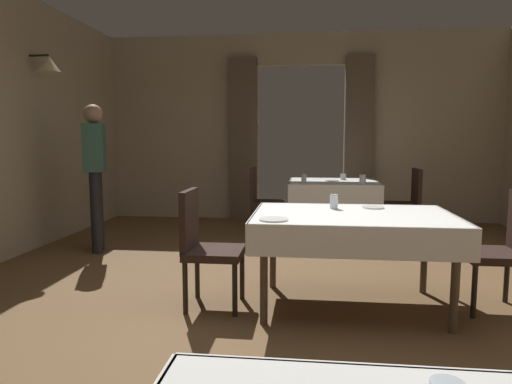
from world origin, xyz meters
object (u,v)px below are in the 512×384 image
(chair_mid_right, at_px, (505,245))
(chair_mid_left, at_px, (204,242))
(plate_mid_a, at_px, (373,207))
(person_waiter_by_doorway, at_px, (95,165))
(glass_far_b, at_px, (304,178))
(dining_table_mid, at_px, (353,223))
(plate_mid_c, at_px, (273,219))
(glass_far_a, at_px, (343,177))
(plate_far_d, at_px, (332,181))
(chair_far_right, at_px, (407,199))
(glass_far_c, at_px, (363,179))
(chair_far_left, at_px, (262,197))
(glass_mid_b, at_px, (334,201))
(dining_table_far, at_px, (333,188))

(chair_mid_right, relative_size, chair_mid_left, 1.00)
(plate_mid_a, relative_size, person_waiter_by_doorway, 0.10)
(chair_mid_left, relative_size, plate_mid_a, 5.16)
(glass_far_b, bearing_deg, dining_table_mid, -81.25)
(plate_mid_c, relative_size, glass_far_a, 2.57)
(glass_far_a, distance_m, glass_far_b, 0.67)
(plate_mid_a, xyz_separation_m, plate_far_d, (-0.22, 2.48, 0.00))
(glass_far_a, bearing_deg, chair_far_right, -18.53)
(glass_far_a, relative_size, glass_far_c, 0.70)
(chair_far_left, relative_size, glass_far_b, 9.00)
(chair_mid_left, relative_size, plate_far_d, 4.84)
(chair_mid_left, relative_size, chair_far_right, 1.00)
(dining_table_mid, relative_size, glass_mid_b, 12.85)
(chair_far_right, bearing_deg, chair_mid_left, -126.70)
(dining_table_far, xyz_separation_m, person_waiter_by_doorway, (-2.81, -1.28, 0.37))
(chair_mid_right, bearing_deg, glass_far_b, 121.11)
(dining_table_mid, distance_m, glass_far_c, 2.48)
(glass_far_b, distance_m, glass_far_c, 0.78)
(plate_far_d, bearing_deg, glass_mid_b, -92.45)
(glass_far_c, bearing_deg, dining_table_mid, -98.11)
(chair_far_left, xyz_separation_m, glass_far_a, (1.13, 0.31, 0.28))
(chair_mid_right, distance_m, plate_far_d, 2.99)
(glass_mid_b, distance_m, plate_mid_c, 0.76)
(glass_far_c, height_order, plate_far_d, glass_far_c)
(chair_far_left, bearing_deg, chair_far_right, 0.72)
(plate_far_d, bearing_deg, dining_table_mid, -89.50)
(chair_far_left, distance_m, glass_far_a, 1.21)
(glass_far_a, bearing_deg, plate_mid_a, -88.88)
(glass_mid_b, relative_size, glass_far_a, 1.46)
(dining_table_far, distance_m, glass_far_a, 0.32)
(chair_far_left, relative_size, glass_mid_b, 7.75)
(chair_far_right, distance_m, glass_far_b, 1.42)
(chair_mid_right, xyz_separation_m, chair_far_right, (-0.18, 2.70, 0.00))
(chair_mid_left, bearing_deg, glass_far_a, 67.59)
(chair_far_left, relative_size, glass_far_c, 7.85)
(chair_far_right, bearing_deg, dining_table_far, 178.16)
(chair_mid_left, xyz_separation_m, glass_mid_b, (1.02, 0.34, 0.29))
(chair_far_left, bearing_deg, plate_mid_c, -82.63)
(plate_mid_c, bearing_deg, person_waiter_by_doorway, 139.80)
(plate_mid_c, bearing_deg, chair_far_left, 97.37)
(chair_far_right, height_order, plate_far_d, chair_far_right)
(chair_far_left, height_order, glass_mid_b, chair_far_left)
(plate_mid_c, height_order, glass_far_c, glass_far_c)
(chair_far_right, distance_m, chair_far_left, 1.97)
(glass_mid_b, xyz_separation_m, plate_mid_c, (-0.46, -0.60, -0.05))
(dining_table_far, height_order, glass_far_c, glass_far_c)
(dining_table_far, height_order, glass_far_b, glass_far_b)
(glass_mid_b, height_order, person_waiter_by_doorway, person_waiter_by_doorway)
(chair_mid_left, bearing_deg, glass_far_b, 74.81)
(glass_far_a, bearing_deg, plate_mid_c, -102.12)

